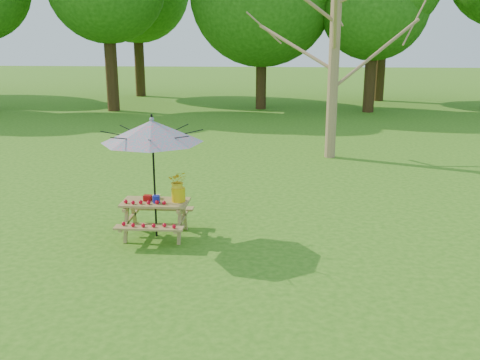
{
  "coord_description": "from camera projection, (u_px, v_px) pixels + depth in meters",
  "views": [
    {
      "loc": [
        1.47,
        -4.31,
        3.56
      ],
      "look_at": [
        0.79,
        4.76,
        1.1
      ],
      "focal_mm": 40.0,
      "sensor_mm": 36.0,
      "label": 1
    }
  ],
  "objects": [
    {
      "name": "tomatoes_row",
      "position": [
        145.0,
        202.0,
        9.47
      ],
      "size": [
        0.77,
        0.13,
        0.07
      ],
      "primitive_type": null,
      "color": "red",
      "rests_on": "picnic_table"
    },
    {
      "name": "produce_bins",
      "position": [
        153.0,
        198.0,
        9.65
      ],
      "size": [
        0.32,
        0.38,
        0.13
      ],
      "color": "#A90E0D",
      "rests_on": "picnic_table"
    },
    {
      "name": "patio_umbrella",
      "position": [
        152.0,
        131.0,
        9.31
      ],
      "size": [
        2.08,
        2.08,
        2.25
      ],
      "color": "black",
      "rests_on": "ground"
    },
    {
      "name": "picnic_table",
      "position": [
        156.0,
        219.0,
        9.73
      ],
      "size": [
        1.2,
        1.32,
        0.67
      ],
      "color": "#A5864A",
      "rests_on": "ground"
    },
    {
      "name": "flower_bucket",
      "position": [
        178.0,
        185.0,
        9.57
      ],
      "size": [
        0.38,
        0.35,
        0.56
      ],
      "color": "yellow",
      "rests_on": "picnic_table"
    }
  ]
}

